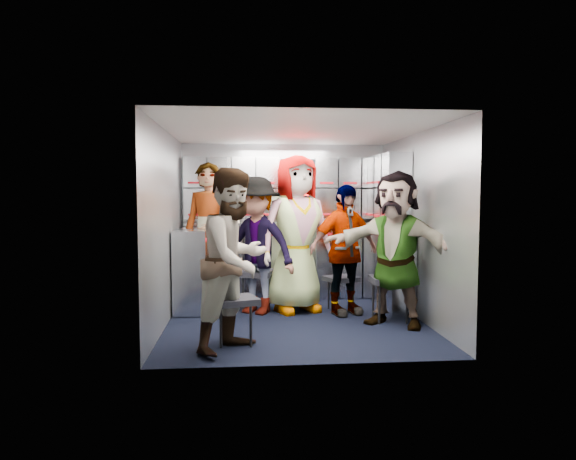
{
  "coord_description": "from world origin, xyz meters",
  "views": [
    {
      "loc": [
        -0.57,
        -5.62,
        1.41
      ],
      "look_at": [
        -0.05,
        0.35,
        0.99
      ],
      "focal_mm": 32.0,
      "sensor_mm": 36.0,
      "label": 1
    }
  ],
  "objects": [
    {
      "name": "locker_bank_right",
      "position": [
        1.25,
        0.7,
        1.49
      ],
      "size": [
        0.28,
        1.0,
        0.82
      ],
      "primitive_type": "cube",
      "color": "#A7ADB8",
      "rests_on": "wall_right"
    },
    {
      "name": "wall_right",
      "position": [
        1.4,
        0.0,
        1.05
      ],
      "size": [
        0.04,
        3.0,
        2.1
      ],
      "primitive_type": "cube",
      "color": "#99A0A7",
      "rests_on": "ground"
    },
    {
      "name": "counter",
      "position": [
        0.0,
        1.29,
        1.01
      ],
      "size": [
        2.68,
        0.42,
        0.03
      ],
      "primitive_type": "cube",
      "color": "#B9BCC1",
      "rests_on": "cart_bank_back"
    },
    {
      "name": "attendant_arc_a",
      "position": [
        -0.64,
        -1.03,
        0.82
      ],
      "size": [
        0.99,
        1.01,
        1.64
      ],
      "primitive_type": "imported",
      "rotation": [
        0.0,
        0.0,
        0.89
      ],
      "color": "black",
      "rests_on": "ground"
    },
    {
      "name": "cart_bank_left",
      "position": [
        -1.19,
        0.56,
        0.49
      ],
      "size": [
        0.38,
        0.76,
        0.99
      ],
      "primitive_type": "cube",
      "color": "#A7ADB8",
      "rests_on": "ground"
    },
    {
      "name": "red_latch_strip",
      "position": [
        0.0,
        1.09,
        0.88
      ],
      "size": [
        2.6,
        0.02,
        0.03
      ],
      "primitive_type": "cube",
      "color": "maroon",
      "rests_on": "cart_bank_back"
    },
    {
      "name": "right_cabinet",
      "position": [
        1.25,
        0.6,
        0.5
      ],
      "size": [
        0.28,
        1.2,
        1.0
      ],
      "primitive_type": "cube",
      "color": "#A7ADB8",
      "rests_on": "ground"
    },
    {
      "name": "jump_seat_center",
      "position": [
        0.07,
        0.65,
        0.4
      ],
      "size": [
        0.41,
        0.4,
        0.45
      ],
      "rotation": [
        0.0,
        0.0,
        -0.1
      ],
      "color": "black",
      "rests_on": "ground"
    },
    {
      "name": "jump_seat_near_left",
      "position": [
        -0.64,
        -0.85,
        0.39
      ],
      "size": [
        0.47,
        0.46,
        0.44
      ],
      "rotation": [
        0.0,
        0.0,
        0.32
      ],
      "color": "black",
      "rests_on": "ground"
    },
    {
      "name": "jump_seat_mid_left",
      "position": [
        -0.43,
        0.57,
        0.43
      ],
      "size": [
        0.47,
        0.46,
        0.48
      ],
      "rotation": [
        0.0,
        0.0,
        -0.19
      ],
      "color": "black",
      "rests_on": "ground"
    },
    {
      "name": "bottle_mid",
      "position": [
        -0.51,
        1.24,
        1.15
      ],
      "size": [
        0.07,
        0.07,
        0.24
      ],
      "primitive_type": "cylinder",
      "color": "white",
      "rests_on": "counter"
    },
    {
      "name": "coffee_niche",
      "position": [
        0.18,
        1.41,
        1.47
      ],
      "size": [
        0.46,
        0.16,
        0.84
      ],
      "primitive_type": null,
      "color": "black",
      "rests_on": "wall_back"
    },
    {
      "name": "bottle_right",
      "position": [
        0.28,
        1.24,
        1.16
      ],
      "size": [
        0.06,
        0.06,
        0.25
      ],
      "primitive_type": "cylinder",
      "color": "white",
      "rests_on": "counter"
    },
    {
      "name": "attendant_arc_b",
      "position": [
        -0.43,
        0.39,
        0.81
      ],
      "size": [
        1.2,
        1.07,
        1.61
      ],
      "primitive_type": "imported",
      "rotation": [
        0.0,
        0.0,
        -0.58
      ],
      "color": "black",
      "rests_on": "ground"
    },
    {
      "name": "attendant_arc_e",
      "position": [
        1.05,
        -0.3,
        0.83
      ],
      "size": [
        1.54,
        1.3,
        1.66
      ],
      "primitive_type": "imported",
      "rotation": [
        0.0,
        0.0,
        -0.62
      ],
      "color": "black",
      "rests_on": "ground"
    },
    {
      "name": "cup_left",
      "position": [
        -0.66,
        1.23,
        1.08
      ],
      "size": [
        0.08,
        0.08,
        0.1
      ],
      "primitive_type": "cylinder",
      "color": "#CAB68F",
      "rests_on": "counter"
    },
    {
      "name": "jump_seat_mid_right",
      "position": [
        0.6,
        0.43,
        0.37
      ],
      "size": [
        0.46,
        0.45,
        0.42
      ],
      "rotation": [
        0.0,
        0.0,
        0.41
      ],
      "color": "black",
      "rests_on": "ground"
    },
    {
      "name": "floor",
      "position": [
        0.0,
        0.0,
        0.0
      ],
      "size": [
        3.0,
        3.0,
        0.0
      ],
      "primitive_type": "plane",
      "color": "black",
      "rests_on": "ground"
    },
    {
      "name": "locker_bank_back",
      "position": [
        0.0,
        1.35,
        1.49
      ],
      "size": [
        2.68,
        0.28,
        0.82
      ],
      "primitive_type": "cube",
      "color": "#A7ADB8",
      "rests_on": "wall_back"
    },
    {
      "name": "attendant_arc_c",
      "position": [
        0.07,
        0.47,
        0.94
      ],
      "size": [
        1.06,
        0.86,
        1.88
      ],
      "primitive_type": "imported",
      "rotation": [
        0.0,
        0.0,
        0.33
      ],
      "color": "black",
      "rests_on": "ground"
    },
    {
      "name": "bottle_left",
      "position": [
        -0.56,
        1.24,
        1.14
      ],
      "size": [
        0.06,
        0.06,
        0.23
      ],
      "primitive_type": "cylinder",
      "color": "white",
      "rests_on": "counter"
    },
    {
      "name": "attendant_arc_d",
      "position": [
        0.6,
        0.25,
        0.76
      ],
      "size": [
        0.96,
        0.66,
        1.52
      ],
      "primitive_type": "imported",
      "rotation": [
        0.0,
        0.0,
        0.36
      ],
      "color": "black",
      "rests_on": "ground"
    },
    {
      "name": "cup_right",
      "position": [
        1.25,
        1.23,
        1.08
      ],
      "size": [
        0.08,
        0.08,
        0.11
      ],
      "primitive_type": "cylinder",
      "color": "#CAB68F",
      "rests_on": "counter"
    },
    {
      "name": "cart_bank_back",
      "position": [
        0.0,
        1.29,
        0.49
      ],
      "size": [
        2.68,
        0.38,
        0.99
      ],
      "primitive_type": "cube",
      "color": "#A7ADB8",
      "rests_on": "ground"
    },
    {
      "name": "ceiling",
      "position": [
        0.0,
        0.0,
        2.1
      ],
      "size": [
        2.8,
        3.0,
        0.02
      ],
      "primitive_type": "cube",
      "color": "silver",
      "rests_on": "wall_back"
    },
    {
      "name": "wall_left",
      "position": [
        -1.4,
        0.0,
        1.05
      ],
      "size": [
        0.04,
        3.0,
        2.1
      ],
      "primitive_type": "cube",
      "color": "#99A0A7",
      "rests_on": "ground"
    },
    {
      "name": "wall_back",
      "position": [
        0.0,
        1.5,
        1.05
      ],
      "size": [
        2.8,
        0.04,
        2.1
      ],
      "primitive_type": "cube",
      "color": "#99A0A7",
      "rests_on": "ground"
    },
    {
      "name": "attendant_standing",
      "position": [
        -0.99,
        0.74,
        0.9
      ],
      "size": [
        0.76,
        0.61,
        1.8
      ],
      "primitive_type": "imported",
      "rotation": [
        0.0,
        0.0,
        -0.3
      ],
      "color": "black",
      "rests_on": "ground"
    },
    {
      "name": "jump_seat_near_right",
      "position": [
        1.05,
        -0.12,
        0.44
      ],
      "size": [
        0.43,
        0.41,
        0.5
      ],
      "rotation": [
        0.0,
        0.0,
        -0.04
      ],
      "color": "black",
      "rests_on": "ground"
    }
  ]
}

